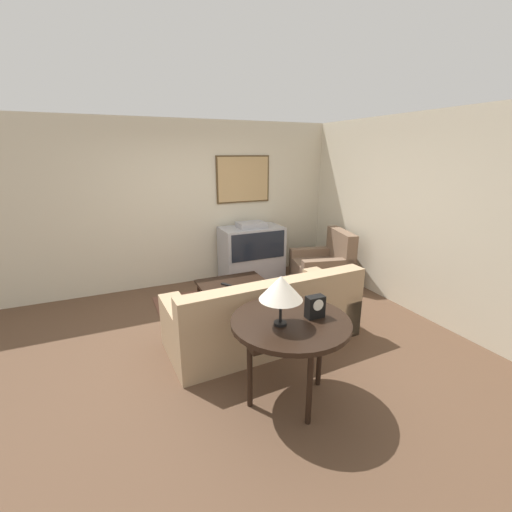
{
  "coord_description": "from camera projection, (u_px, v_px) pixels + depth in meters",
  "views": [
    {
      "loc": [
        -1.27,
        -3.55,
        2.19
      ],
      "look_at": [
        0.66,
        0.77,
        0.75
      ],
      "focal_mm": 24.0,
      "sensor_mm": 36.0,
      "label": 1
    }
  ],
  "objects": [
    {
      "name": "mantel_clock",
      "position": [
        315.0,
        307.0,
        2.97
      ],
      "size": [
        0.16,
        0.1,
        0.2
      ],
      "color": "black",
      "rests_on": "console_table"
    },
    {
      "name": "table_lamp",
      "position": [
        281.0,
        288.0,
        2.77
      ],
      "size": [
        0.36,
        0.36,
        0.44
      ],
      "color": "black",
      "rests_on": "console_table"
    },
    {
      "name": "wall_back",
      "position": [
        187.0,
        204.0,
        5.7
      ],
      "size": [
        12.0,
        0.1,
        2.7
      ],
      "color": "beige",
      "rests_on": "ground_plane"
    },
    {
      "name": "tv",
      "position": [
        251.0,
        253.0,
        6.0
      ],
      "size": [
        1.06,
        0.6,
        1.05
      ],
      "color": "#9E9EA3",
      "rests_on": "ground_plane"
    },
    {
      "name": "coffee_table",
      "position": [
        232.0,
        284.0,
        4.98
      ],
      "size": [
        0.97,
        0.57,
        0.39
      ],
      "color": "black",
      "rests_on": "ground_plane"
    },
    {
      "name": "ground_plane",
      "position": [
        233.0,
        337.0,
        4.23
      ],
      "size": [
        12.0,
        12.0,
        0.0
      ],
      "primitive_type": "plane",
      "color": "brown"
    },
    {
      "name": "area_rug",
      "position": [
        234.0,
        304.0,
        5.13
      ],
      "size": [
        2.17,
        1.46,
        0.01
      ],
      "color": "brown",
      "rests_on": "ground_plane"
    },
    {
      "name": "wall_right",
      "position": [
        404.0,
        214.0,
        4.87
      ],
      "size": [
        0.06,
        12.0,
        2.7
      ],
      "color": "beige",
      "rests_on": "ground_plane"
    },
    {
      "name": "console_table",
      "position": [
        291.0,
        327.0,
        2.97
      ],
      "size": [
        1.04,
        1.04,
        0.8
      ],
      "color": "black",
      "rests_on": "ground_plane"
    },
    {
      "name": "armchair",
      "position": [
        323.0,
        268.0,
        5.84
      ],
      "size": [
        1.05,
        1.03,
        0.93
      ],
      "rotation": [
        0.0,
        0.0,
        -1.81
      ],
      "color": "brown",
      "rests_on": "ground_plane"
    },
    {
      "name": "remote",
      "position": [
        226.0,
        285.0,
        4.82
      ],
      "size": [
        0.12,
        0.16,
        0.02
      ],
      "color": "black",
      "rests_on": "coffee_table"
    },
    {
      "name": "couch",
      "position": [
        265.0,
        317.0,
        4.05
      ],
      "size": [
        2.28,
        1.04,
        0.88
      ],
      "rotation": [
        0.0,
        0.0,
        3.19
      ],
      "color": "tan",
      "rests_on": "ground_plane"
    }
  ]
}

